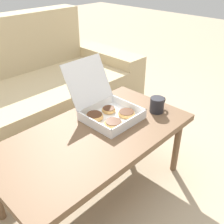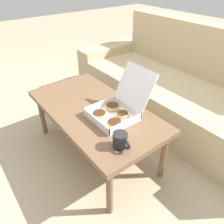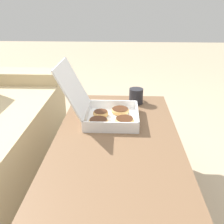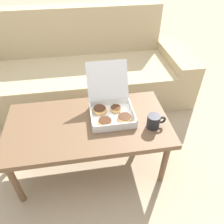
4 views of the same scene
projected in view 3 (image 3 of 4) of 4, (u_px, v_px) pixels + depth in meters
ground_plane at (86, 205)px, 1.50m from camera, size 12.00×12.00×0.00m
coffee_table at (117, 143)px, 1.32m from camera, size 1.17×0.62×0.46m
pastry_box at (105, 112)px, 1.45m from camera, size 0.31×0.42×0.32m
coffee_mug at (136, 96)px, 1.69m from camera, size 0.13×0.09×0.10m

